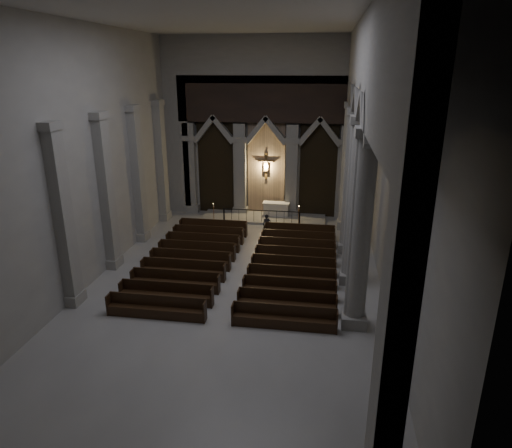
# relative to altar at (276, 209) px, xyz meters

# --- Properties ---
(room) EXTENTS (24.00, 24.10, 12.00)m
(room) POSITION_rel_altar_xyz_m (-0.82, -11.05, 6.98)
(room) COLOR #9F9C96
(room) RESTS_ON ground
(sanctuary_wall) EXTENTS (14.00, 0.77, 12.00)m
(sanctuary_wall) POSITION_rel_altar_xyz_m (-0.82, 0.49, 5.99)
(sanctuary_wall) COLOR gray
(sanctuary_wall) RESTS_ON ground
(right_arcade) EXTENTS (1.00, 24.00, 12.00)m
(right_arcade) POSITION_rel_altar_xyz_m (4.68, -9.72, 7.20)
(right_arcade) COLOR gray
(right_arcade) RESTS_ON ground
(left_pilasters) EXTENTS (0.60, 13.00, 8.03)m
(left_pilasters) POSITION_rel_altar_xyz_m (-7.57, -7.55, 3.29)
(left_pilasters) COLOR gray
(left_pilasters) RESTS_ON ground
(sanctuary_step) EXTENTS (8.50, 2.60, 0.15)m
(sanctuary_step) POSITION_rel_altar_xyz_m (-0.82, -0.45, -0.55)
(sanctuary_step) COLOR gray
(sanctuary_step) RESTS_ON ground
(altar) EXTENTS (1.85, 0.74, 0.94)m
(altar) POSITION_rel_altar_xyz_m (0.00, 0.00, 0.00)
(altar) COLOR beige
(altar) RESTS_ON sanctuary_step
(altar_rail) EXTENTS (5.19, 0.09, 1.02)m
(altar_rail) POSITION_rel_altar_xyz_m (-0.82, -1.61, 0.05)
(altar_rail) COLOR black
(altar_rail) RESTS_ON ground
(candle_stand_left) EXTENTS (0.25, 0.25, 1.46)m
(candle_stand_left) POSITION_rel_altar_xyz_m (-3.97, -2.05, -0.23)
(candle_stand_left) COLOR #B47237
(candle_stand_left) RESTS_ON ground
(candle_stand_right) EXTENTS (0.24, 0.24, 1.40)m
(candle_stand_right) POSITION_rel_altar_xyz_m (1.68, -1.61, -0.24)
(candle_stand_right) COLOR #B47237
(candle_stand_right) RESTS_ON ground
(pews) EXTENTS (9.68, 10.57, 0.96)m
(pews) POSITION_rel_altar_xyz_m (-0.82, -9.11, -0.31)
(pews) COLOR black
(pews) RESTS_ON ground
(worshipper) EXTENTS (0.55, 0.41, 1.36)m
(worshipper) POSITION_rel_altar_xyz_m (-0.19, -3.67, 0.06)
(worshipper) COLOR black
(worshipper) RESTS_ON ground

